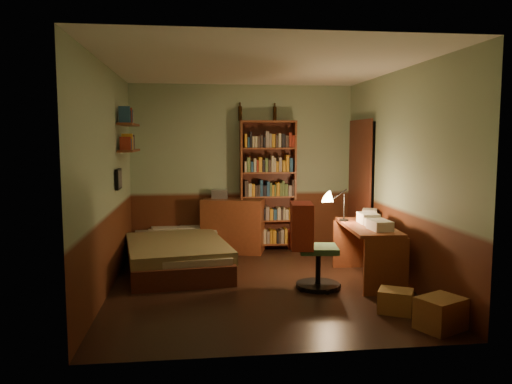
{
  "coord_description": "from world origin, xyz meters",
  "views": [
    {
      "loc": [
        -0.75,
        -5.88,
        1.77
      ],
      "look_at": [
        0.0,
        0.25,
        1.1
      ],
      "focal_mm": 35.0,
      "sensor_mm": 36.0,
      "label": 1
    }
  ],
  "objects": [
    {
      "name": "bottle_right",
      "position": [
        0.51,
        1.96,
        2.15
      ],
      "size": [
        0.06,
        0.06,
        0.22
      ],
      "primitive_type": "cylinder",
      "rotation": [
        0.0,
        0.0,
        0.07
      ],
      "color": "black",
      "rests_on": "bookshelf"
    },
    {
      "name": "wall_left",
      "position": [
        -1.76,
        0.0,
        1.3
      ],
      "size": [
        0.02,
        4.0,
        2.6
      ],
      "primitive_type": "cube",
      "color": "gray",
      "rests_on": "ground"
    },
    {
      "name": "bookshelf",
      "position": [
        0.39,
        1.85,
        1.02
      ],
      "size": [
        0.89,
        0.31,
        2.04
      ],
      "primitive_type": "cube",
      "rotation": [
        0.0,
        0.0,
        -0.05
      ],
      "color": "brown",
      "rests_on": "ground"
    },
    {
      "name": "bottle_left",
      "position": [
        -0.04,
        1.96,
        2.15
      ],
      "size": [
        0.08,
        0.08,
        0.22
      ],
      "primitive_type": "cylinder",
      "rotation": [
        0.0,
        0.0,
        0.43
      ],
      "color": "black",
      "rests_on": "bookshelf"
    },
    {
      "name": "doorway",
      "position": [
        1.72,
        1.3,
        1.0
      ],
      "size": [
        0.06,
        0.9,
        2.0
      ],
      "primitive_type": "cube",
      "color": "black",
      "rests_on": "ground"
    },
    {
      "name": "floor",
      "position": [
        0.0,
        0.0,
        -0.01
      ],
      "size": [
        3.5,
        4.0,
        0.02
      ],
      "primitive_type": "cube",
      "color": "black",
      "rests_on": "ground"
    },
    {
      "name": "wall_right",
      "position": [
        1.76,
        0.0,
        1.3
      ],
      "size": [
        0.02,
        4.0,
        2.6
      ],
      "primitive_type": "cube",
      "color": "gray",
      "rests_on": "ground"
    },
    {
      "name": "cardboard_box_b",
      "position": [
        1.26,
        -1.16,
        0.12
      ],
      "size": [
        0.42,
        0.4,
        0.23
      ],
      "primitive_type": "cube",
      "rotation": [
        0.0,
        0.0,
        -0.5
      ],
      "color": "olive",
      "rests_on": "ground"
    },
    {
      "name": "wall_shelf_upper",
      "position": [
        -1.64,
        1.1,
        1.95
      ],
      "size": [
        0.2,
        0.9,
        0.03
      ],
      "primitive_type": "cube",
      "color": "brown",
      "rests_on": "wall_left"
    },
    {
      "name": "bed",
      "position": [
        -1.0,
        0.97,
        0.33
      ],
      "size": [
        1.44,
        2.37,
        0.67
      ],
      "primitive_type": "cube",
      "rotation": [
        0.0,
        0.0,
        0.11
      ],
      "color": "olive",
      "rests_on": "ground"
    },
    {
      "name": "door_trim",
      "position": [
        1.69,
        1.3,
        1.0
      ],
      "size": [
        0.02,
        0.98,
        2.08
      ],
      "primitive_type": "cube",
      "color": "#441D13",
      "rests_on": "ground"
    },
    {
      "name": "wall_shelf_lower",
      "position": [
        -1.64,
        1.1,
        1.6
      ],
      "size": [
        0.2,
        0.9,
        0.03
      ],
      "primitive_type": "cube",
      "color": "brown",
      "rests_on": "wall_left"
    },
    {
      "name": "red_jacket",
      "position": [
        0.87,
        -0.15,
        1.29
      ],
      "size": [
        0.33,
        0.49,
        0.53
      ],
      "primitive_type": "cube",
      "rotation": [
        0.0,
        0.0,
        -0.21
      ],
      "color": "#AC3425",
      "rests_on": "office_chair"
    },
    {
      "name": "wall_back",
      "position": [
        0.0,
        2.01,
        1.3
      ],
      "size": [
        3.5,
        0.02,
        2.6
      ],
      "primitive_type": "cube",
      "color": "gray",
      "rests_on": "ground"
    },
    {
      "name": "framed_picture",
      "position": [
        -1.72,
        0.6,
        1.25
      ],
      "size": [
        0.04,
        0.32,
        0.26
      ],
      "primitive_type": "cube",
      "color": "black",
      "rests_on": "wall_left"
    },
    {
      "name": "ceiling",
      "position": [
        0.0,
        0.0,
        2.61
      ],
      "size": [
        3.5,
        4.0,
        0.02
      ],
      "primitive_type": "cube",
      "color": "silver",
      "rests_on": "wall_back"
    },
    {
      "name": "mini_stereo",
      "position": [
        -0.37,
        1.89,
        0.9
      ],
      "size": [
        0.27,
        0.21,
        0.13
      ],
      "primitive_type": "cube",
      "rotation": [
        0.0,
        0.0,
        -0.1
      ],
      "color": "#B2B2B7",
      "rests_on": "dresser"
    },
    {
      "name": "office_chair",
      "position": [
        0.68,
        -0.25,
        0.51
      ],
      "size": [
        0.56,
        0.51,
        1.02
      ],
      "primitive_type": "cube",
      "rotation": [
        0.0,
        0.0,
        -0.13
      ],
      "color": "#345C37",
      "rests_on": "ground"
    },
    {
      "name": "cardboard_box_a",
      "position": [
        1.49,
        -1.64,
        0.15
      ],
      "size": [
        0.5,
        0.46,
        0.3
      ],
      "primitive_type": "cube",
      "rotation": [
        0.0,
        0.0,
        0.45
      ],
      "color": "olive",
      "rests_on": "ground"
    },
    {
      "name": "dresser",
      "position": [
        -0.18,
        1.76,
        0.42
      ],
      "size": [
        1.03,
        0.71,
        0.83
      ],
      "primitive_type": "cube",
      "rotation": [
        0.0,
        0.0,
        -0.28
      ],
      "color": "brown",
      "rests_on": "ground"
    },
    {
      "name": "desk",
      "position": [
        1.36,
        -0.0,
        0.35
      ],
      "size": [
        0.62,
        1.33,
        0.69
      ],
      "primitive_type": "cube",
      "rotation": [
        0.0,
        0.0,
        -0.07
      ],
      "color": "brown",
      "rests_on": "ground"
    },
    {
      "name": "desk_lamp",
      "position": [
        1.17,
        0.36,
        0.97
      ],
      "size": [
        0.18,
        0.18,
        0.56
      ],
      "primitive_type": "cone",
      "rotation": [
        0.0,
        0.0,
        0.09
      ],
      "color": "black",
      "rests_on": "desk"
    },
    {
      "name": "paper_stack",
      "position": [
        1.62,
        0.65,
        0.75
      ],
      "size": [
        0.28,
        0.31,
        0.1
      ],
      "primitive_type": "cube",
      "rotation": [
        0.0,
        0.0,
        -0.39
      ],
      "color": "silver",
      "rests_on": "desk"
    },
    {
      "name": "wall_front",
      "position": [
        0.0,
        -2.01,
        1.3
      ],
      "size": [
        3.5,
        0.02,
        2.6
      ],
      "primitive_type": "cube",
      "color": "gray",
      "rests_on": "ground"
    }
  ]
}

